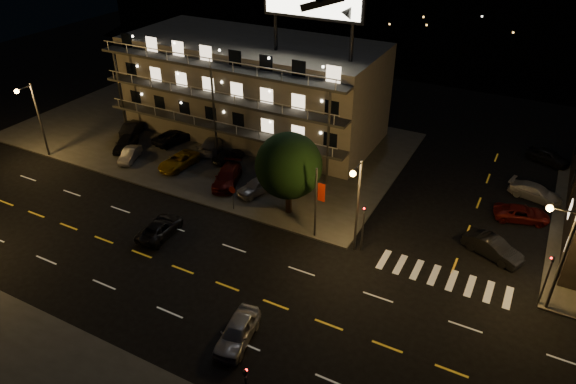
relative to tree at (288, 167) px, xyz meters
The scene contains 27 objects.
ground 11.56m from the tree, 97.76° to the right, with size 140.00×140.00×0.00m, color black.
curb_nw 18.65m from the tree, 148.46° to the left, with size 44.00×24.00×0.15m, color #363633.
motel 17.56m from the tree, 130.43° to the left, with size 28.00×13.80×18.10m.
streetlight_nw 27.56m from the tree, behind, with size 0.44×1.92×8.00m.
streetlight_nc 7.54m from the tree, 20.14° to the right, with size 0.44×1.92×8.00m.
streetlight_ne 20.83m from the tree, ahead, with size 1.92×0.44×8.00m.
signal_nw 8.08m from the tree, 15.02° to the right, with size 0.20×0.27×4.60m.
signal_ne 20.76m from the tree, ahead, with size 0.27×0.20×4.60m.
banner_north 4.37m from the tree, 30.22° to the right, with size 0.83×0.16×6.40m.
stop_sign 5.61m from the tree, 156.20° to the right, with size 0.91×0.11×2.61m.
tree is the anchor object (origin of this frame).
lot_car_0 21.64m from the tree, behind, with size 1.73×4.29×1.46m, color black.
lot_car_1 19.41m from the tree, behind, with size 1.29×3.69×1.21m, color #95949A.
lot_car_2 14.25m from the tree, behind, with size 2.14×4.65×1.29m, color #C59612.
lot_car_3 8.39m from the tree, 167.95° to the left, with size 2.07×5.10×1.48m, color #550F0C.
lot_car_4 5.67m from the tree, 159.78° to the left, with size 1.66×4.13×1.41m, color #95949A.
lot_car_5 24.28m from the tree, 165.17° to the left, with size 1.57×4.50×1.48m, color black.
lot_car_6 19.15m from the tree, 160.14° to the left, with size 2.23×4.83×1.34m, color black.
lot_car_7 14.91m from the tree, 151.57° to the left, with size 2.05×5.03×1.46m, color #95949A.
lot_car_8 11.86m from the tree, 150.90° to the left, with size 1.48×3.67×1.25m, color black.
lot_car_9 6.65m from the tree, 119.85° to the left, with size 1.43×4.10×1.35m, color #550F0C.
side_car_0 17.32m from the tree, ahead, with size 1.62×4.65×1.53m, color black.
side_car_1 20.42m from the tree, 24.67° to the left, with size 2.10×4.56×1.27m, color #550F0C.
side_car_2 23.05m from the tree, 33.73° to the left, with size 1.91×4.70×1.36m, color #95949A.
side_car_3 28.64m from the tree, 46.99° to the left, with size 1.72×4.29×1.46m, color black.
road_car_east 15.45m from the tree, 74.59° to the right, with size 1.79×4.44×1.51m, color #95949A.
road_car_west 11.66m from the tree, 135.12° to the right, with size 2.15×4.66×1.29m, color black.
Camera 1 is at (18.92, -22.71, 25.07)m, focal length 32.00 mm.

